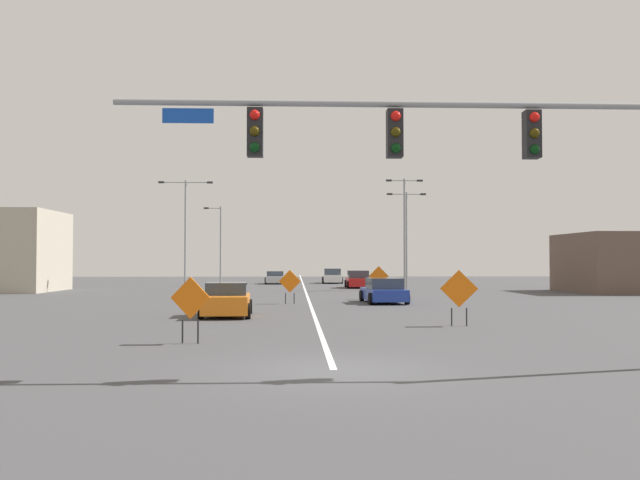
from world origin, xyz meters
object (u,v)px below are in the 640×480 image
car_red_distant (358,280)px  car_blue_mid (384,291)px  street_lamp_near_right (185,225)px  street_lamp_mid_left (404,225)px  construction_sign_left_shoulder (459,291)px  construction_sign_left_lane (190,301)px  car_white_approaching (332,276)px  car_orange_far (227,301)px  construction_sign_right_shoulder (290,283)px  street_lamp_far_right (219,242)px  street_lamp_near_left (406,232)px  construction_sign_median_far (379,278)px  car_silver_near (275,278)px  traffic_signal_assembly (466,151)px

car_red_distant → car_blue_mid: bearing=-91.4°
street_lamp_near_right → street_lamp_mid_left: bearing=0.1°
construction_sign_left_shoulder → construction_sign_left_lane: 10.03m
construction_sign_left_lane → car_white_approaching: size_ratio=0.43×
car_orange_far → construction_sign_left_shoulder: bearing=-26.8°
street_lamp_near_right → construction_sign_right_shoulder: 18.08m
street_lamp_far_right → car_red_distant: size_ratio=1.70×
car_red_distant → car_orange_far: bearing=-106.2°
street_lamp_near_left → construction_sign_median_far: bearing=-106.6°
street_lamp_mid_left → car_red_distant: size_ratio=2.05×
construction_sign_left_shoulder → car_silver_near: (-7.86, 43.13, -0.66)m
car_blue_mid → car_orange_far: bearing=-132.5°
construction_sign_left_shoulder → construction_sign_right_shoulder: construction_sign_left_shoulder is taller
construction_sign_left_lane → car_red_distant: bearing=77.4°
street_lamp_mid_left → car_white_approaching: size_ratio=2.01×
car_blue_mid → car_white_approaching: (-1.05, 31.67, 0.06)m
construction_sign_median_far → construction_sign_right_shoulder: (-5.38, -4.05, -0.14)m
traffic_signal_assembly → car_orange_far: 15.87m
street_lamp_near_left → construction_sign_left_lane: 36.68m
street_lamp_mid_left → car_blue_mid: (-3.70, -15.14, -4.47)m
traffic_signal_assembly → street_lamp_far_right: (-10.64, 46.90, -0.71)m
street_lamp_mid_left → car_silver_near: (-10.59, 15.04, -4.51)m
construction_sign_median_far → construction_sign_left_shoulder: size_ratio=1.00×
car_orange_far → construction_sign_left_lane: bearing=-90.6°
construction_sign_left_shoulder → car_white_approaching: size_ratio=0.46×
street_lamp_near_right → car_silver_near: street_lamp_near_right is taller
street_lamp_near_left → construction_sign_right_shoulder: bearing=-118.3°
car_orange_far → car_red_distant: 29.72m
construction_sign_left_lane → car_blue_mid: construction_sign_left_lane is taller
street_lamp_mid_left → car_silver_near: bearing=125.2°
street_lamp_far_right → construction_sign_right_shoulder: size_ratio=3.98×
street_lamp_near_right → car_blue_mid: size_ratio=1.90×
construction_sign_left_shoulder → car_orange_far: construction_sign_left_shoulder is taller
car_orange_far → street_lamp_far_right: bearing=97.0°
street_lamp_near_left → street_lamp_near_right: size_ratio=0.92×
street_lamp_far_right → car_red_distant: (12.34, -4.52, -3.36)m
car_red_distant → construction_sign_left_lane: bearing=-102.6°
construction_sign_median_far → car_orange_far: (-7.98, -12.07, -0.63)m
street_lamp_near_right → car_orange_far: 24.70m
street_lamp_near_right → street_lamp_mid_left: 17.12m
car_blue_mid → car_orange_far: (-7.80, -8.52, 0.02)m
construction_sign_left_shoulder → car_red_distant: bearing=90.8°
street_lamp_near_left → street_lamp_near_right: 17.66m
car_silver_near → car_orange_far: car_orange_far is taller
car_orange_far → car_red_distant: (8.30, 28.54, 0.03)m
street_lamp_mid_left → construction_sign_right_shoulder: 18.43m
car_blue_mid → car_orange_far: 11.55m
construction_sign_median_far → construction_sign_left_shoulder: (0.79, -16.51, -0.03)m
construction_sign_right_shoulder → car_red_distant: construction_sign_right_shoulder is taller
car_silver_near → car_orange_far: size_ratio=1.06×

